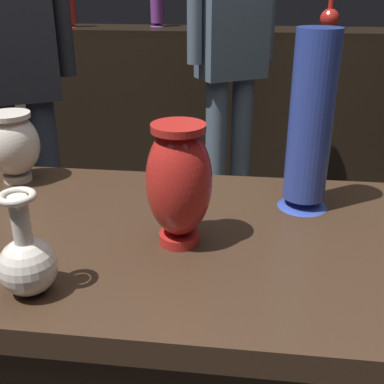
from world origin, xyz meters
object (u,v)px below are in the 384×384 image
Objects in this scene: vase_left_accent at (27,260)px; shelf_vase_right at (330,16)px; vase_right_accent at (13,144)px; shelf_vase_center at (241,17)px; visitor_near_left at (13,58)px; vase_centerpiece at (179,182)px; shelf_vase_left at (157,5)px; visitor_center_back at (232,44)px; shelf_vase_far_left at (69,4)px; vase_tall_behind at (310,126)px.

shelf_vase_right reaches higher than vase_left_accent.
shelf_vase_center reaches higher than vase_right_accent.
visitor_near_left reaches higher than shelf_vase_right.
vase_right_accent is (-0.23, 0.45, 0.04)m from vase_left_accent.
vase_centerpiece is 1.22× the size of shelf_vase_center.
vase_left_accent is 2.52m from shelf_vase_left.
shelf_vase_right is at bearing -164.89° from visitor_near_left.
shelf_vase_center is at bearing -170.08° from shelf_vase_right.
visitor_near_left is (-1.36, -1.30, -0.07)m from shelf_vase_right.
visitor_center_back is at bearing -92.31° from shelf_vase_center.
visitor_near_left is (0.20, -1.20, -0.14)m from shelf_vase_far_left.
visitor_near_left is at bearing 115.89° from vase_left_accent.
vase_tall_behind is 2.17× the size of vase_left_accent.
shelf_vase_center is at bearing -124.88° from visitor_center_back.
shelf_vase_left reaches higher than vase_left_accent.
shelf_vase_left is 1.04m from shelf_vase_right.
shelf_vase_right reaches higher than vase_tall_behind.
vase_tall_behind is 0.71m from vase_right_accent.
visitor_center_back is (0.24, 1.80, 0.12)m from vase_left_accent.
shelf_vase_far_left is 1.19× the size of shelf_vase_right.
shelf_vase_center is 0.61m from visitor_center_back.
visitor_center_back reaches higher than vase_centerpiece.
visitor_center_back is (-0.23, 1.41, -0.01)m from vase_tall_behind.
vase_left_accent is 0.68× the size of shelf_vase_left.
visitor_center_back reaches higher than shelf_vase_right.
shelf_vase_left is at bearing 179.86° from shelf_vase_right.
shelf_vase_center is at bearing -10.20° from shelf_vase_left.
vase_tall_behind is 1.43m from visitor_center_back.
visitor_near_left is (-0.34, 0.74, 0.09)m from vase_right_accent.
shelf_vase_center is 0.12× the size of visitor_near_left.
visitor_near_left is (-0.82, -0.61, 0.01)m from visitor_center_back.
vase_centerpiece is 0.30m from vase_left_accent.
visitor_center_back is (-0.54, -0.69, -0.08)m from shelf_vase_right.
vase_centerpiece is at bearing 40.91° from vase_left_accent.
vase_right_accent is 0.11× the size of visitor_center_back.
shelf_vase_center is (0.04, 2.21, 0.13)m from vase_centerpiece.
shelf_vase_right reaches higher than shelf_vase_center.
shelf_vase_far_left is (-1.25, 2.01, 0.14)m from vase_tall_behind.
shelf_vase_far_left is 1.04m from shelf_vase_center.
shelf_vase_left is at bearing 109.02° from vase_tall_behind.
vase_left_accent is at bearing -84.08° from shelf_vase_left.
vase_centerpiece is at bearing -91.15° from shelf_vase_center.
shelf_vase_far_left is at bearing -179.79° from shelf_vase_center.
vase_right_accent is 0.82m from visitor_near_left.
vase_left_accent is 1.33m from visitor_near_left.
vase_tall_behind is at bearing -5.37° from vase_right_accent.
visitor_near_left reaches higher than vase_centerpiece.
visitor_near_left reaches higher than visitor_center_back.
vase_left_accent is (-0.22, -0.19, -0.07)m from vase_centerpiece.
shelf_vase_right is at bearing -160.81° from visitor_center_back.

